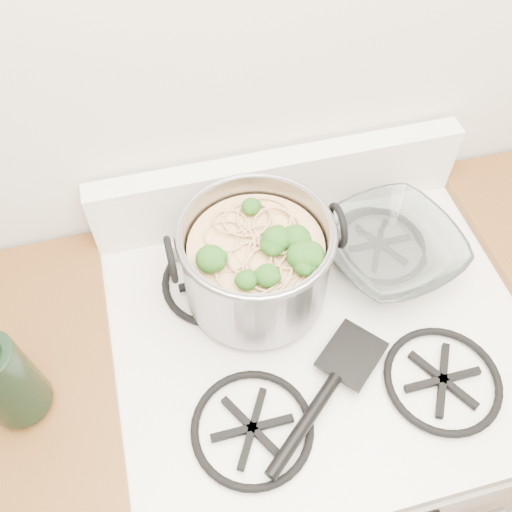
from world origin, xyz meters
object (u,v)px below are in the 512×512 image
at_px(gas_range, 305,421).
at_px(spatula, 352,353).
at_px(stock_pot, 256,262).
at_px(glass_bowl, 389,253).

xyz_separation_m(gas_range, spatula, (0.03, -0.07, 0.50)).
bearing_deg(spatula, gas_range, 163.07).
distance_m(stock_pot, glass_bowl, 0.28).
xyz_separation_m(stock_pot, spatula, (0.13, -0.18, -0.08)).
bearing_deg(stock_pot, gas_range, -48.12).
bearing_deg(glass_bowl, gas_range, -146.29).
distance_m(stock_pot, spatula, 0.23).
height_order(stock_pot, spatula, stock_pot).
bearing_deg(stock_pot, spatula, -54.27).
bearing_deg(glass_bowl, stock_pot, -178.68).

